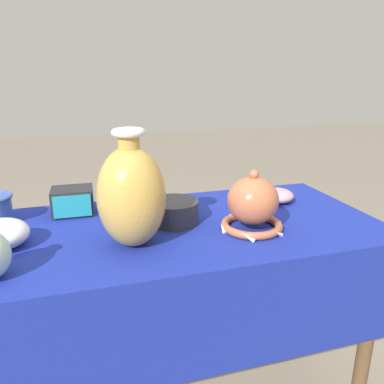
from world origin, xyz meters
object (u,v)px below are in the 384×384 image
bowl_shallow_porcelain (0,234)px  vase_dome_bell (253,205)px  mosaic_tile_box (73,201)px  bowl_shallow_rose (277,195)px  vase_tall_bulbous (131,195)px  pot_squat_charcoal (173,212)px

bowl_shallow_porcelain → vase_dome_bell: bearing=-5.9°
mosaic_tile_box → bowl_shallow_rose: 0.67m
vase_tall_bulbous → mosaic_tile_box: bearing=118.3°
mosaic_tile_box → pot_squat_charcoal: (0.28, -0.16, -0.01)m
vase_tall_bulbous → pot_squat_charcoal: size_ratio=2.04×
vase_tall_bulbous → pot_squat_charcoal: bearing=41.8°
vase_dome_bell → pot_squat_charcoal: (-0.20, 0.11, -0.04)m
mosaic_tile_box → bowl_shallow_porcelain: mosaic_tile_box is taller
bowl_shallow_rose → mosaic_tile_box: bearing=173.0°
mosaic_tile_box → bowl_shallow_rose: (0.66, -0.08, -0.02)m
vase_tall_bulbous → vase_dome_bell: vase_tall_bulbous is taller
vase_dome_bell → bowl_shallow_rose: bearing=45.9°
vase_tall_bulbous → bowl_shallow_rose: size_ratio=2.68×
vase_tall_bulbous → vase_dome_bell: bearing=1.4°
vase_tall_bulbous → bowl_shallow_porcelain: size_ratio=2.11×
bowl_shallow_rose → pot_squat_charcoal: size_ratio=0.76×
vase_tall_bulbous → vase_dome_bell: size_ratio=1.60×
vase_tall_bulbous → bowl_shallow_porcelain: bearing=166.7°
vase_tall_bulbous → pot_squat_charcoal: (0.13, 0.12, -0.10)m
bowl_shallow_rose → bowl_shallow_porcelain: (-0.84, -0.12, 0.01)m
bowl_shallow_rose → pot_squat_charcoal: pot_squat_charcoal is taller
bowl_shallow_rose → bowl_shallow_porcelain: 0.85m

